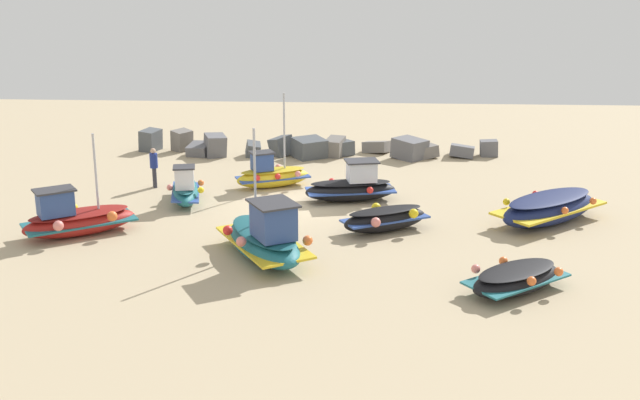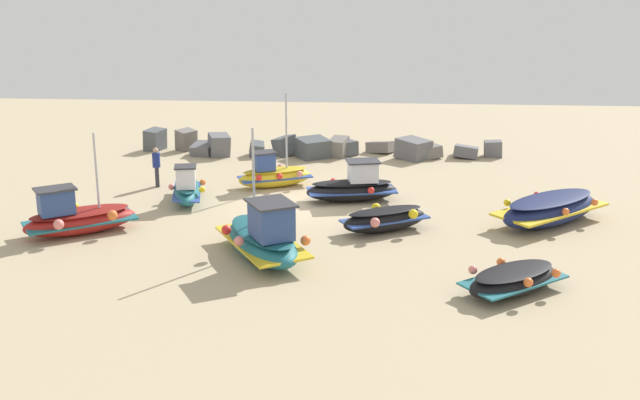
# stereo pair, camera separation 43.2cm
# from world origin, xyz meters

# --- Properties ---
(ground_plane) EXTENTS (47.84, 47.84, 0.00)m
(ground_plane) POSITION_xyz_m (0.00, 0.00, 0.00)
(ground_plane) COLOR tan
(fishing_boat_0) EXTENTS (3.24, 2.25, 3.87)m
(fishing_boat_0) POSITION_xyz_m (-1.28, 2.49, 0.52)
(fishing_boat_0) COLOR gold
(fishing_boat_0) RESTS_ON ground_plane
(fishing_boat_1) EXTENTS (3.32, 3.02, 0.79)m
(fishing_boat_1) POSITION_xyz_m (6.82, -8.04, 0.38)
(fishing_boat_1) COLOR black
(fishing_boat_1) RESTS_ON ground_plane
(fishing_boat_2) EXTENTS (3.70, 1.91, 1.61)m
(fishing_boat_2) POSITION_xyz_m (2.06, 0.67, 0.56)
(fishing_boat_2) COLOR black
(fishing_boat_2) RESTS_ON ground_plane
(fishing_boat_3) EXTENTS (3.56, 4.56, 4.01)m
(fishing_boat_3) POSITION_xyz_m (-0.49, -5.86, 0.66)
(fishing_boat_3) COLOR #1E6670
(fishing_boat_3) RESTS_ON ground_plane
(fishing_boat_4) EXTENTS (1.65, 3.17, 1.59)m
(fishing_boat_4) POSITION_xyz_m (-4.32, 0.07, 0.50)
(fishing_boat_4) COLOR #1E6670
(fishing_boat_4) RESTS_ON ground_plane
(fishing_boat_5) EXTENTS (4.59, 4.32, 1.01)m
(fishing_boat_5) POSITION_xyz_m (9.07, -1.64, 0.54)
(fishing_boat_5) COLOR navy
(fishing_boat_5) RESTS_ON ground_plane
(fishing_boat_6) EXTENTS (3.24, 2.42, 0.88)m
(fishing_boat_6) POSITION_xyz_m (3.27, -2.95, 0.44)
(fishing_boat_6) COLOR black
(fishing_boat_6) RESTS_ON ground_plane
(fishing_boat_7) EXTENTS (3.90, 3.27, 3.44)m
(fishing_boat_7) POSITION_xyz_m (-7.12, -3.97, 0.56)
(fishing_boat_7) COLOR maroon
(fishing_boat_7) RESTS_ON ground_plane
(person_walking) EXTENTS (0.32, 0.32, 1.64)m
(person_walking) POSITION_xyz_m (-6.08, 2.15, 0.95)
(person_walking) COLOR #2D2D38
(person_walking) RESTS_ON ground_plane
(breakwater_rocks) EXTENTS (17.43, 2.98, 1.23)m
(breakwater_rocks) POSITION_xyz_m (0.16, 8.27, 0.41)
(breakwater_rocks) COLOR #4C5156
(breakwater_rocks) RESTS_ON ground_plane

